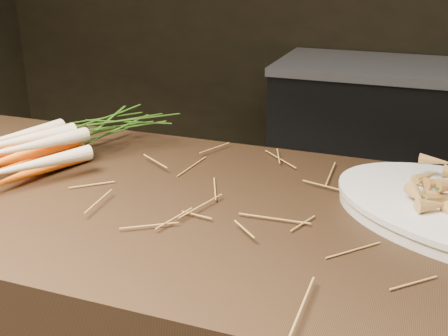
# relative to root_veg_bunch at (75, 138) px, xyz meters

# --- Properties ---
(straw_bedding) EXTENTS (1.40, 0.60, 0.02)m
(straw_bedding) POSITION_rel_root_veg_bunch_xyz_m (0.63, -0.12, -0.04)
(straw_bedding) COLOR #A67E40
(straw_bedding) RESTS_ON main_counter
(root_veg_bunch) EXTENTS (0.33, 0.56, 0.10)m
(root_veg_bunch) POSITION_rel_root_veg_bunch_xyz_m (0.00, 0.00, 0.00)
(root_veg_bunch) COLOR orange
(root_veg_bunch) RESTS_ON main_counter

